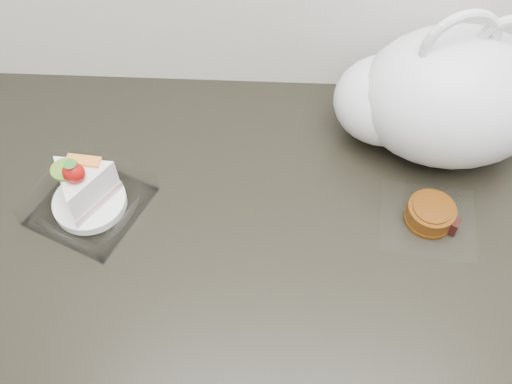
# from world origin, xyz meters

# --- Properties ---
(counter) EXTENTS (2.04, 0.64, 0.90)m
(counter) POSITION_xyz_m (0.00, 1.69, 0.45)
(counter) COLOR black
(counter) RESTS_ON ground
(cake_tray) EXTENTS (0.21, 0.21, 0.12)m
(cake_tray) POSITION_xyz_m (-0.41, 1.70, 0.93)
(cake_tray) COLOR white
(cake_tray) RESTS_ON counter
(mooncake_wrap) EXTENTS (0.17, 0.16, 0.04)m
(mooncake_wrap) POSITION_xyz_m (0.14, 1.69, 0.91)
(mooncake_wrap) COLOR white
(mooncake_wrap) RESTS_ON counter
(plastic_bag) EXTENTS (0.35, 0.25, 0.28)m
(plastic_bag) POSITION_xyz_m (0.15, 1.86, 1.01)
(plastic_bag) COLOR white
(plastic_bag) RESTS_ON counter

